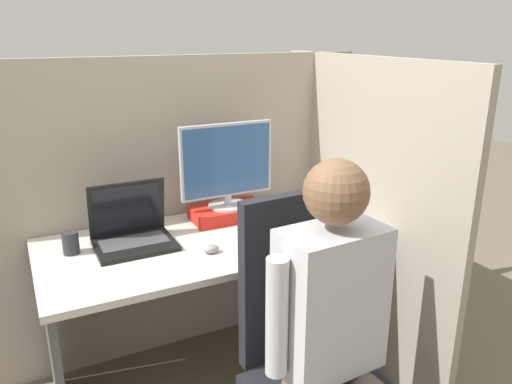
{
  "coord_description": "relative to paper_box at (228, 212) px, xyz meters",
  "views": [
    {
      "loc": [
        -0.75,
        -1.58,
        1.64
      ],
      "look_at": [
        0.13,
        0.18,
        0.99
      ],
      "focal_mm": 35.0,
      "sensor_mm": 36.0,
      "label": 1
    }
  ],
  "objects": [
    {
      "name": "paper_box",
      "position": [
        0.0,
        0.0,
        0.0
      ],
      "size": [
        0.36,
        0.2,
        0.06
      ],
      "color": "red",
      "rests_on": "desk"
    },
    {
      "name": "cubicle_panel_back",
      "position": [
        -0.16,
        0.19,
        -0.01
      ],
      "size": [
        1.99,
        0.04,
        1.52
      ],
      "color": "gray",
      "rests_on": "ground"
    },
    {
      "name": "mouse",
      "position": [
        -0.23,
        -0.34,
        -0.01
      ],
      "size": [
        0.07,
        0.05,
        0.04
      ],
      "color": "gray",
      "rests_on": "desk"
    },
    {
      "name": "stapler",
      "position": [
        0.52,
        -0.21,
        -0.0
      ],
      "size": [
        0.05,
        0.17,
        0.06
      ],
      "color": "black",
      "rests_on": "desk"
    },
    {
      "name": "desk",
      "position": [
        -0.16,
        -0.19,
        -0.21
      ],
      "size": [
        1.49,
        0.71,
        0.74
      ],
      "color": "beige",
      "rests_on": "ground"
    },
    {
      "name": "office_chair",
      "position": [
        -0.05,
        -0.85,
        -0.24
      ],
      "size": [
        0.53,
        0.56,
        1.09
      ],
      "color": "black",
      "rests_on": "ground"
    },
    {
      "name": "pen_cup",
      "position": [
        -0.75,
        -0.08,
        0.02
      ],
      "size": [
        0.07,
        0.07,
        0.1
      ],
      "color": "#28282D",
      "rests_on": "desk"
    },
    {
      "name": "monitor",
      "position": [
        0.0,
        0.0,
        0.24
      ],
      "size": [
        0.47,
        0.19,
        0.41
      ],
      "color": "#B2B2B7",
      "rests_on": "paper_box"
    },
    {
      "name": "coffee_mug",
      "position": [
        0.31,
        -0.02,
        0.01
      ],
      "size": [
        0.08,
        0.08,
        0.08
      ],
      "color": "teal",
      "rests_on": "desk"
    },
    {
      "name": "laptop",
      "position": [
        -0.5,
        -0.11,
        0.02
      ],
      "size": [
        0.33,
        0.26,
        0.27
      ],
      "color": "black",
      "rests_on": "desk"
    },
    {
      "name": "person",
      "position": [
        -0.06,
        -1.02,
        -0.04
      ],
      "size": [
        0.48,
        0.45,
        1.27
      ],
      "color": "brown",
      "rests_on": "ground"
    },
    {
      "name": "cubicle_panel_right",
      "position": [
        0.61,
        -0.26,
        -0.01
      ],
      "size": [
        0.04,
        1.36,
        1.52
      ],
      "color": "gray",
      "rests_on": "ground"
    },
    {
      "name": "carrot_toy",
      "position": [
        0.21,
        -0.38,
        -0.01
      ],
      "size": [
        0.04,
        0.16,
        0.04
      ],
      "color": "orange",
      "rests_on": "desk"
    }
  ]
}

